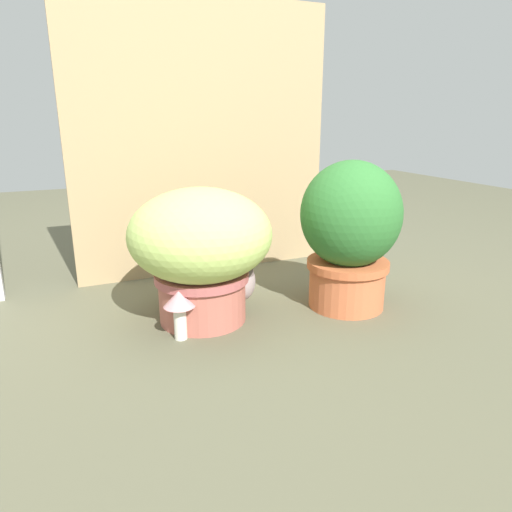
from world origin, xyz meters
name	(u,v)px	position (x,y,z in m)	size (l,w,h in m)	color
ground_plane	(242,326)	(0.00, 0.00, 0.00)	(6.00, 6.00, 0.00)	#53523D
cardboard_backdrop	(204,142)	(0.07, 0.54, 0.50)	(0.98, 0.03, 0.99)	tan
grass_planter	(201,247)	(-0.09, 0.09, 0.23)	(0.41, 0.41, 0.40)	#AD5D4E
leafy_planter	(350,231)	(0.36, 0.01, 0.25)	(0.31, 0.31, 0.46)	#C2623B
cat	(219,272)	(-0.02, 0.14, 0.12)	(0.31, 0.34, 0.32)	#665853
mushroom_ornament_pink	(179,305)	(-0.18, -0.01, 0.10)	(0.09, 0.09, 0.14)	silver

